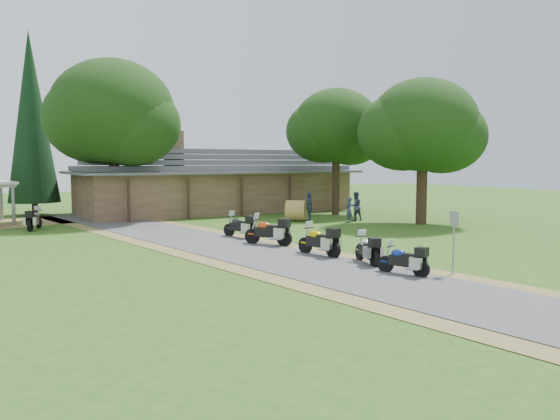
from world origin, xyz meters
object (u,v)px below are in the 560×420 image
lodge (216,180)px  motorcycle_row_c (319,239)px  motorcycle_row_a (403,258)px  motorcycle_row_b (367,248)px  motorcycle_carport_b (34,218)px  hay_bale (296,211)px  motorcycle_row_e (240,225)px  motorcycle_row_d (268,230)px

lodge → motorcycle_row_c: lodge is taller
motorcycle_row_a → motorcycle_row_c: size_ratio=0.85×
motorcycle_row_b → motorcycle_carport_b: (-9.51, 17.70, 0.04)m
lodge → hay_bale: lodge is taller
lodge → motorcycle_row_e: bearing=-109.4°
motorcycle_row_b → motorcycle_carport_b: bearing=44.8°
hay_bale → motorcycle_row_e: bearing=-141.8°
lodge → motorcycle_row_b: bearing=-100.0°
motorcycle_carport_b → hay_bale: hay_bale is taller
motorcycle_row_a → motorcycle_row_b: (0.29, 2.26, 0.03)m
motorcycle_row_c → motorcycle_carport_b: 17.75m
motorcycle_row_b → lodge: bearing=6.6°
hay_bale → motorcycle_row_d: bearing=-129.2°
motorcycle_row_a → motorcycle_carport_b: motorcycle_carport_b is taller
motorcycle_row_a → hay_bale: hay_bale is taller
motorcycle_row_d → hay_bale: (6.69, 8.19, -0.04)m
motorcycle_carport_b → lodge: bearing=-43.7°
lodge → hay_bale: 9.43m
lodge → motorcycle_carport_b: lodge is taller
lodge → motorcycle_carport_b: size_ratio=11.37×
hay_bale → lodge: bearing=100.1°
lodge → motorcycle_row_c: (-4.66, -20.82, -1.78)m
hay_bale → motorcycle_row_a: bearing=-110.2°
motorcycle_row_b → hay_bale: 15.19m
motorcycle_carport_b → hay_bale: size_ratio=1.39×
lodge → motorcycle_row_d: (-5.07, -17.31, -1.73)m
lodge → motorcycle_row_a: bearing=-99.8°
motorcycle_row_a → motorcycle_row_b: bearing=-27.0°
motorcycle_row_e → motorcycle_carport_b: motorcycle_row_e is taller
motorcycle_row_a → motorcycle_row_c: 4.63m
motorcycle_row_d → hay_bale: motorcycle_row_d is taller
motorcycle_row_a → motorcycle_row_d: size_ratio=0.80×
motorcycle_row_a → motorcycle_carport_b: 21.98m
motorcycle_row_a → motorcycle_row_d: motorcycle_row_d is taller
motorcycle_row_a → lodge: bearing=-29.4°
lodge → motorcycle_row_b: 23.62m
motorcycle_row_a → motorcycle_row_b: size_ratio=0.95×
motorcycle_row_c → motorcycle_carport_b: bearing=17.7°
motorcycle_row_e → hay_bale: size_ratio=1.41×
lodge → motorcycle_carport_b: 14.79m
lodge → motorcycle_row_d: bearing=-106.3°
lodge → motorcycle_row_b: (-4.11, -23.18, -1.84)m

